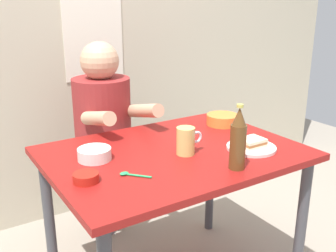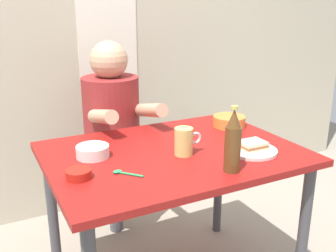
% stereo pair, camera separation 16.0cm
% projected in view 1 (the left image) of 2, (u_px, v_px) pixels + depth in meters
% --- Properties ---
extents(wall_back, '(4.40, 0.09, 2.60)m').
position_uv_depth(wall_back, '(81.00, 13.00, 2.41)').
color(wall_back, '#BCB299').
rests_on(wall_back, ground).
extents(dining_table, '(1.10, 0.80, 0.74)m').
position_uv_depth(dining_table, '(174.00, 170.00, 1.76)').
color(dining_table, maroon).
rests_on(dining_table, ground).
extents(stool, '(0.34, 0.34, 0.45)m').
position_uv_depth(stool, '(106.00, 181.00, 2.33)').
color(stool, '#4C4C51').
rests_on(stool, ground).
extents(person_seated, '(0.33, 0.56, 0.72)m').
position_uv_depth(person_seated, '(103.00, 115.00, 2.19)').
color(person_seated, maroon).
rests_on(person_seated, stool).
extents(plate_orange, '(0.22, 0.22, 0.01)m').
position_uv_depth(plate_orange, '(251.00, 148.00, 1.75)').
color(plate_orange, silver).
rests_on(plate_orange, dining_table).
extents(sandwich, '(0.11, 0.09, 0.04)m').
position_uv_depth(sandwich, '(252.00, 142.00, 1.74)').
color(sandwich, beige).
rests_on(sandwich, plate_orange).
extents(beer_mug, '(0.13, 0.08, 0.12)m').
position_uv_depth(beer_mug, '(186.00, 141.00, 1.68)').
color(beer_mug, '#D1BC66').
rests_on(beer_mug, dining_table).
extents(beer_bottle, '(0.06, 0.06, 0.26)m').
position_uv_depth(beer_bottle, '(238.00, 140.00, 1.51)').
color(beer_bottle, '#593819').
rests_on(beer_bottle, dining_table).
extents(soup_bowl_orange, '(0.17, 0.17, 0.05)m').
position_uv_depth(soup_bowl_orange, '(222.00, 119.00, 2.09)').
color(soup_bowl_orange, orange).
rests_on(soup_bowl_orange, dining_table).
extents(sambal_bowl_red, '(0.10, 0.10, 0.03)m').
position_uv_depth(sambal_bowl_red, '(86.00, 177.00, 1.43)').
color(sambal_bowl_red, '#B21E14').
rests_on(sambal_bowl_red, dining_table).
extents(rice_bowl_white, '(0.14, 0.14, 0.05)m').
position_uv_depth(rice_bowl_white, '(94.00, 153.00, 1.63)').
color(rice_bowl_white, silver).
rests_on(rice_bowl_white, dining_table).
extents(spoon, '(0.09, 0.10, 0.01)m').
position_uv_depth(spoon, '(130.00, 174.00, 1.48)').
color(spoon, '#26A559').
rests_on(spoon, dining_table).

